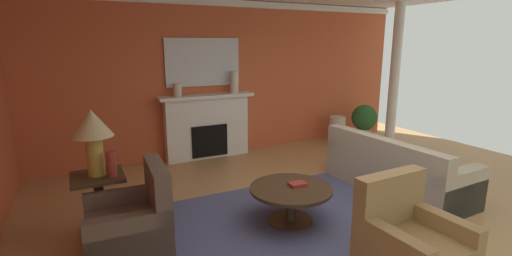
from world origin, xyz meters
The scene contains 19 objects.
ground_plane centered at (0.00, 0.00, 0.00)m, with size 9.57×9.57×0.00m, color tan.
wall_fireplace centered at (0.00, 3.46, 1.48)m, with size 7.97×0.12×2.96m, color #C65633.
crown_moulding centered at (0.00, 3.38, 2.88)m, with size 7.97×0.08×0.12m, color white.
area_rug centered at (-0.54, 0.28, 0.01)m, with size 3.66×2.39×0.01m, color #4C517A.
fireplace centered at (-0.56, 3.25, 0.58)m, with size 1.80×0.35×1.22m.
mantel_mirror centered at (-0.56, 3.37, 1.81)m, with size 1.43×0.04×0.88m, color silver.
sofa centered at (1.34, 0.40, 0.30)m, with size 0.99×2.14×0.85m.
armchair_near_window centered at (-2.37, 0.40, 0.31)m, with size 0.84×0.84×0.95m.
armchair_facing_fireplace centered at (-0.14, -1.16, 0.31)m, with size 0.83×0.83×0.95m.
coffee_table centered at (-0.54, 0.28, 0.34)m, with size 1.00×1.00×0.45m.
side_table centered at (-2.63, 1.05, 0.40)m, with size 0.56×0.56×0.70m.
table_lamp centered at (-2.63, 1.05, 1.22)m, with size 0.44×0.44×0.75m.
vase_mantel_left centered at (-1.11, 3.20, 1.33)m, with size 0.15×0.15×0.23m, color beige.
vase_mantel_right centered at (-0.01, 3.20, 1.43)m, with size 0.15×0.15×0.42m, color beige.
vase_tall_corner centered at (2.33, 2.95, 0.30)m, with size 0.35×0.35×0.60m, color beige.
vase_on_side_table centered at (-2.48, 0.93, 0.84)m, with size 0.10×0.10×0.29m, color #9E3328.
book_red_cover centered at (-0.44, 0.29, 0.47)m, with size 0.21×0.15×0.04m, color maroon.
potted_plant centered at (2.93, 2.77, 0.49)m, with size 0.56×0.56×0.83m.
column_white centered at (3.24, 2.31, 1.48)m, with size 0.20×0.20×2.96m, color white.
Camera 1 is at (-2.76, -3.21, 2.14)m, focal length 25.50 mm.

